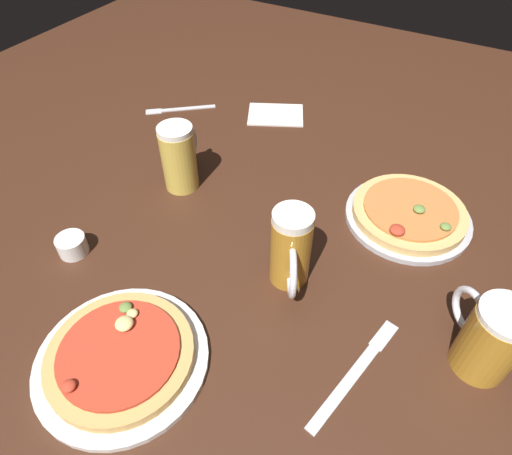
% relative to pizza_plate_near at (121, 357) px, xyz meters
% --- Properties ---
extents(ground_plane, '(2.40, 2.40, 0.03)m').
position_rel_pizza_plate_near_xyz_m(ground_plane, '(0.05, 0.36, -0.03)').
color(ground_plane, '#3D2114').
extents(pizza_plate_near, '(0.28, 0.28, 0.05)m').
position_rel_pizza_plate_near_xyz_m(pizza_plate_near, '(0.00, 0.00, 0.00)').
color(pizza_plate_near, silver).
rests_on(pizza_plate_near, ground_plane).
extents(pizza_plate_far, '(0.26, 0.26, 0.05)m').
position_rel_pizza_plate_near_xyz_m(pizza_plate_far, '(0.31, 0.55, 0.00)').
color(pizza_plate_far, '#B2B2B7').
rests_on(pizza_plate_far, ground_plane).
extents(beer_mug_dark, '(0.12, 0.12, 0.14)m').
position_rel_pizza_plate_near_xyz_m(beer_mug_dark, '(0.50, 0.28, 0.05)').
color(beer_mug_dark, '#B27A23').
rests_on(beer_mug_dark, ground_plane).
extents(beer_mug_amber, '(0.08, 0.13, 0.15)m').
position_rel_pizza_plate_near_xyz_m(beer_mug_amber, '(-0.18, 0.42, 0.06)').
color(beer_mug_amber, gold).
rests_on(beer_mug_amber, ground_plane).
extents(beer_mug_pale, '(0.09, 0.12, 0.16)m').
position_rel_pizza_plate_near_xyz_m(beer_mug_pale, '(0.16, 0.29, 0.06)').
color(beer_mug_pale, '#B27A23').
rests_on(beer_mug_pale, ground_plane).
extents(ramekin_sauce, '(0.06, 0.06, 0.04)m').
position_rel_pizza_plate_near_xyz_m(ramekin_sauce, '(-0.24, 0.14, 0.00)').
color(ramekin_sauce, white).
rests_on(ramekin_sauce, ground_plane).
extents(napkin_folded, '(0.19, 0.17, 0.01)m').
position_rel_pizza_plate_near_xyz_m(napkin_folded, '(-0.13, 0.79, -0.01)').
color(napkin_folded, silver).
rests_on(napkin_folded, ground_plane).
extents(fork_left, '(0.17, 0.14, 0.01)m').
position_rel_pizza_plate_near_xyz_m(fork_left, '(-0.39, 0.68, -0.01)').
color(fork_left, silver).
rests_on(fork_left, ground_plane).
extents(knife_right, '(0.07, 0.24, 0.01)m').
position_rel_pizza_plate_near_xyz_m(knife_right, '(0.33, 0.17, -0.01)').
color(knife_right, silver).
rests_on(knife_right, ground_plane).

